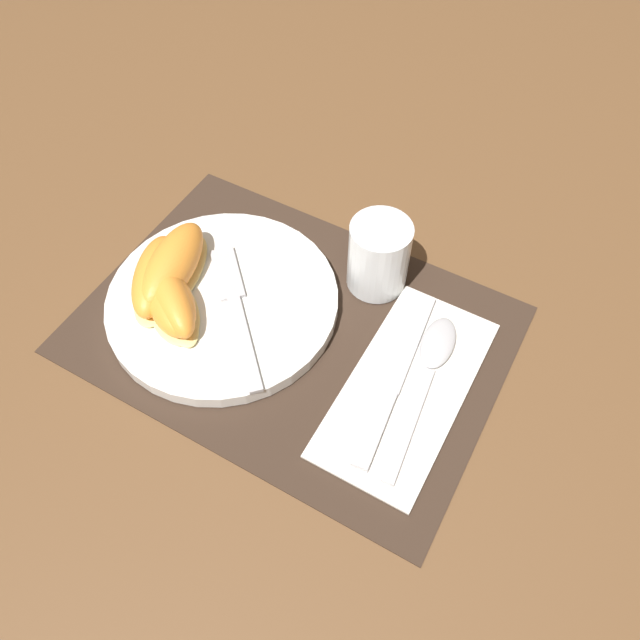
{
  "coord_description": "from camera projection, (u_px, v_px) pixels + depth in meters",
  "views": [
    {
      "loc": [
        0.21,
        -0.31,
        0.55
      ],
      "look_at": [
        0.03,
        0.01,
        0.02
      ],
      "focal_mm": 35.0,
      "sensor_mm": 36.0,
      "label": 1
    }
  ],
  "objects": [
    {
      "name": "fork",
      "position": [
        235.0,
        304.0,
        0.66
      ],
      "size": [
        0.15,
        0.15,
        0.0
      ],
      "color": "#BCBCC1",
      "rests_on": "plate"
    },
    {
      "name": "plate",
      "position": [
        223.0,
        301.0,
        0.67
      ],
      "size": [
        0.25,
        0.25,
        0.02
      ],
      "color": "white",
      "rests_on": "placemat"
    },
    {
      "name": "citrus_wedge_2",
      "position": [
        171.0,
        303.0,
        0.64
      ],
      "size": [
        0.11,
        0.1,
        0.04
      ],
      "color": "#F4DB84",
      "rests_on": "plate"
    },
    {
      "name": "ground_plane",
      "position": [
        292.0,
        330.0,
        0.67
      ],
      "size": [
        3.0,
        3.0,
        0.0
      ],
      "primitive_type": "plane",
      "color": "brown"
    },
    {
      "name": "knife",
      "position": [
        394.0,
        380.0,
        0.62
      ],
      "size": [
        0.04,
        0.21,
        0.01
      ],
      "color": "#BCBCC1",
      "rests_on": "napkin"
    },
    {
      "name": "citrus_wedge_3",
      "position": [
        171.0,
        299.0,
        0.65
      ],
      "size": [
        0.12,
        0.1,
        0.04
      ],
      "color": "#F4DB84",
      "rests_on": "plate"
    },
    {
      "name": "citrus_wedge_0",
      "position": [
        173.0,
        267.0,
        0.67
      ],
      "size": [
        0.08,
        0.13,
        0.05
      ],
      "color": "#F4DB84",
      "rests_on": "plate"
    },
    {
      "name": "spoon",
      "position": [
        431.0,
        363.0,
        0.63
      ],
      "size": [
        0.05,
        0.2,
        0.01
      ],
      "color": "#BCBCC1",
      "rests_on": "napkin"
    },
    {
      "name": "citrus_wedge_1",
      "position": [
        156.0,
        277.0,
        0.66
      ],
      "size": [
        0.09,
        0.12,
        0.04
      ],
      "color": "#F4DB84",
      "rests_on": "plate"
    },
    {
      "name": "placemat",
      "position": [
        292.0,
        329.0,
        0.67
      ],
      "size": [
        0.44,
        0.31,
        0.0
      ],
      "color": "#38281E",
      "rests_on": "ground_plane"
    },
    {
      "name": "juice_glass",
      "position": [
        378.0,
        259.0,
        0.67
      ],
      "size": [
        0.07,
        0.07,
        0.08
      ],
      "color": "silver",
      "rests_on": "placemat"
    },
    {
      "name": "napkin",
      "position": [
        407.0,
        387.0,
        0.62
      ],
      "size": [
        0.11,
        0.23,
        0.0
      ],
      "color": "white",
      "rests_on": "placemat"
    }
  ]
}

